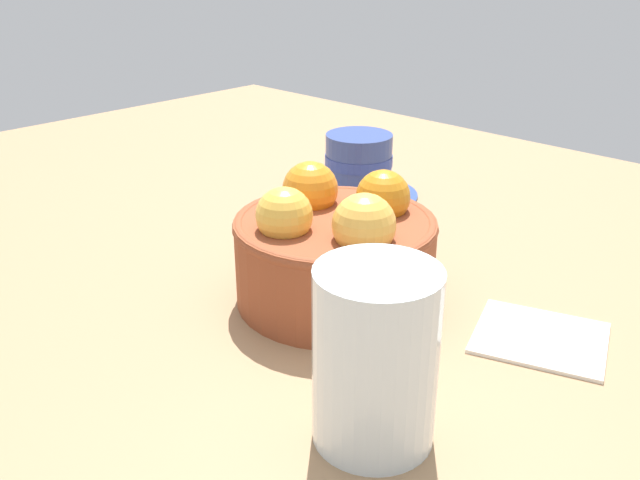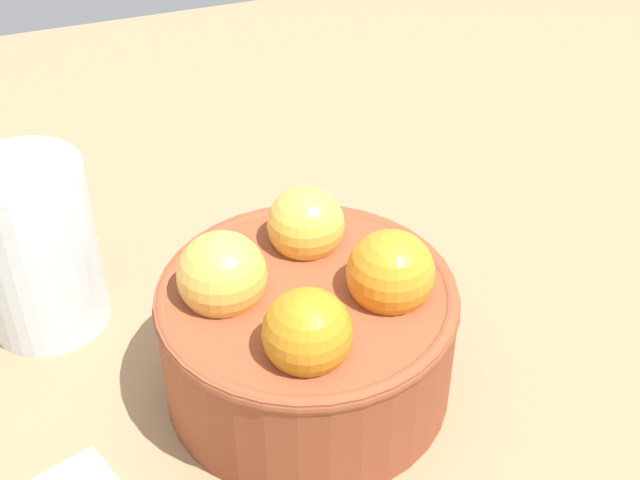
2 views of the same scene
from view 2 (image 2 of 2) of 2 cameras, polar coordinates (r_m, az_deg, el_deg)
name	(u,v)px [view 2 (image 2 of 2)]	position (r cm, az deg, el deg)	size (l,w,h in cm)	color
ground_plane	(308,413)	(53.90, -0.77, -11.09)	(148.52, 111.66, 4.96)	#997551
terracotta_bowl	(307,326)	(48.79, -0.85, -5.55)	(16.43, 16.43, 10.70)	brown
water_glass	(35,248)	(55.29, -17.89, -0.48)	(7.33, 7.33, 11.11)	silver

